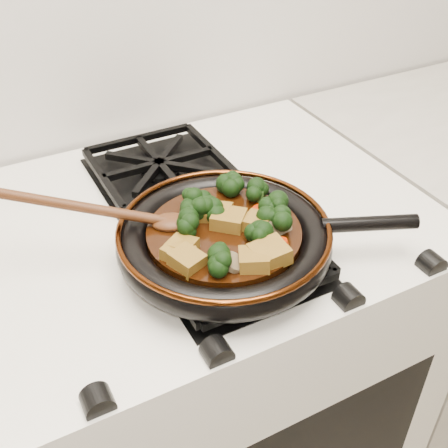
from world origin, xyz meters
name	(u,v)px	position (x,y,z in m)	size (l,w,h in m)	color
stove	(200,385)	(0.00, 1.69, 0.45)	(0.76, 0.60, 0.90)	white
burner_grate_front	(234,257)	(0.00, 1.55, 0.91)	(0.23, 0.23, 0.03)	black
burner_grate_back	(160,168)	(0.00, 1.83, 0.91)	(0.23, 0.23, 0.03)	black
skillet	(226,238)	(-0.01, 1.56, 0.94)	(0.41, 0.31, 0.05)	black
braising_sauce	(224,236)	(-0.01, 1.56, 0.95)	(0.22, 0.22, 0.02)	black
tofu_cube_0	(187,260)	(-0.09, 1.52, 0.97)	(0.04, 0.04, 0.02)	brown
tofu_cube_1	(217,213)	(0.00, 1.59, 0.97)	(0.04, 0.04, 0.02)	brown
tofu_cube_2	(182,247)	(-0.08, 1.55, 0.97)	(0.03, 0.04, 0.02)	brown
tofu_cube_3	(257,223)	(0.03, 1.54, 0.97)	(0.04, 0.04, 0.02)	brown
tofu_cube_4	(199,213)	(-0.03, 1.60, 0.97)	(0.04, 0.03, 0.02)	brown
tofu_cube_5	(254,260)	(-0.01, 1.48, 0.97)	(0.04, 0.04, 0.02)	brown
tofu_cube_6	(229,220)	(0.00, 1.57, 0.97)	(0.04, 0.05, 0.02)	brown
tofu_cube_7	(270,254)	(0.01, 1.48, 0.97)	(0.04, 0.05, 0.02)	brown
tofu_cube_8	(178,253)	(-0.09, 1.54, 0.97)	(0.03, 0.04, 0.02)	brown
broccoli_floret_0	(280,222)	(0.06, 1.53, 0.97)	(0.06, 0.06, 0.05)	black
broccoli_floret_1	(261,238)	(0.02, 1.51, 0.97)	(0.06, 0.06, 0.06)	black
broccoli_floret_2	(207,213)	(-0.02, 1.59, 0.97)	(0.06, 0.06, 0.05)	black
broccoli_floret_3	(195,211)	(-0.03, 1.61, 0.97)	(0.06, 0.06, 0.05)	black
broccoli_floret_4	(194,203)	(-0.03, 1.63, 0.97)	(0.06, 0.06, 0.05)	black
broccoli_floret_5	(191,225)	(-0.05, 1.58, 0.97)	(0.06, 0.06, 0.06)	black
broccoli_floret_6	(260,193)	(0.07, 1.60, 0.97)	(0.06, 0.06, 0.06)	black
broccoli_floret_7	(277,210)	(0.07, 1.56, 0.97)	(0.06, 0.06, 0.05)	black
broccoli_floret_8	(231,189)	(0.04, 1.64, 0.97)	(0.06, 0.06, 0.05)	black
broccoli_floret_9	(217,263)	(-0.06, 1.49, 0.97)	(0.06, 0.06, 0.05)	black
carrot_coin_0	(266,248)	(0.02, 1.50, 0.96)	(0.03, 0.03, 0.01)	red
carrot_coin_1	(261,210)	(0.06, 1.57, 0.96)	(0.03, 0.03, 0.01)	red
carrot_coin_2	(277,245)	(0.03, 1.49, 0.96)	(0.03, 0.03, 0.01)	red
carrot_coin_3	(260,257)	(0.00, 1.48, 0.96)	(0.03, 0.03, 0.01)	red
mushroom_slice_0	(233,262)	(-0.04, 1.49, 0.97)	(0.03, 0.03, 0.01)	brown
mushroom_slice_1	(279,224)	(0.06, 1.53, 0.97)	(0.03, 0.03, 0.01)	brown
mushroom_slice_2	(279,226)	(0.06, 1.52, 0.97)	(0.04, 0.04, 0.01)	brown
wooden_spoon	(115,213)	(-0.14, 1.64, 0.98)	(0.16, 0.09, 0.27)	#49240F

